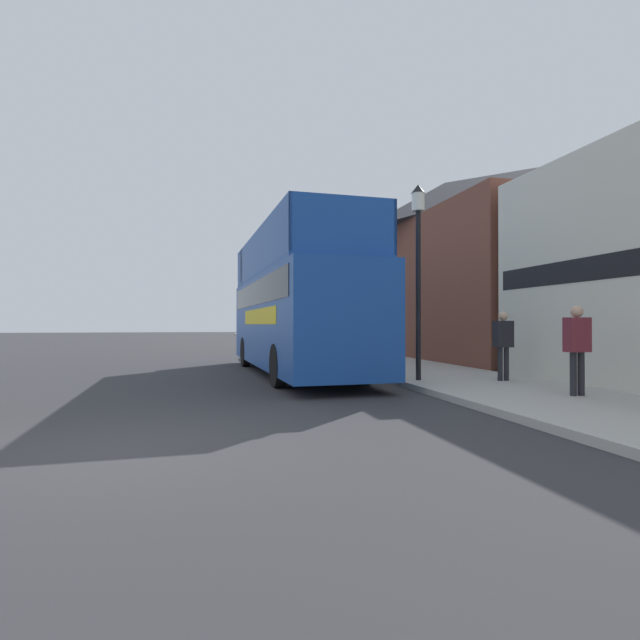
% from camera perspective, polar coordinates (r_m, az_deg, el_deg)
% --- Properties ---
extents(ground_plane, '(144.00, 144.00, 0.00)m').
position_cam_1_polar(ground_plane, '(27.51, -15.35, -3.68)').
color(ground_plane, '#333335').
extents(sidewalk, '(3.73, 108.00, 0.14)m').
position_cam_1_polar(sidewalk, '(25.38, 1.90, -3.81)').
color(sidewalk, '#ADAAA3').
rests_on(sidewalk, ground_plane).
extents(brick_terrace_rear, '(6.00, 17.38, 8.45)m').
position_cam_1_polar(brick_terrace_rear, '(25.15, 14.09, 5.65)').
color(brick_terrace_rear, brown).
rests_on(brick_terrace_rear, ground_plane).
extents(tour_bus, '(2.89, 10.54, 4.34)m').
position_cam_1_polar(tour_bus, '(15.51, -2.98, 0.94)').
color(tour_bus, '#19479E').
rests_on(tour_bus, ground_plane).
extents(parked_car_ahead_of_bus, '(2.06, 4.56, 1.33)m').
position_cam_1_polar(parked_car_ahead_of_bus, '(23.33, -4.41, -2.71)').
color(parked_car_ahead_of_bus, navy).
rests_on(parked_car_ahead_of_bus, ground_plane).
extents(pedestrian_second, '(0.47, 0.26, 1.78)m').
position_cam_1_polar(pedestrian_second, '(11.04, 27.31, -2.18)').
color(pedestrian_second, '#232328').
rests_on(pedestrian_second, sidewalk).
extents(pedestrian_third, '(0.45, 0.25, 1.72)m').
position_cam_1_polar(pedestrian_third, '(13.22, 20.21, -2.06)').
color(pedestrian_third, '#232328').
rests_on(pedestrian_third, sidewalk).
extents(lamp_post_nearest, '(0.35, 0.35, 4.94)m').
position_cam_1_polar(lamp_post_nearest, '(12.95, 11.16, 8.32)').
color(lamp_post_nearest, black).
rests_on(lamp_post_nearest, sidewalk).
extents(lamp_post_second, '(0.35, 0.35, 4.45)m').
position_cam_1_polar(lamp_post_second, '(20.34, 1.62, 4.26)').
color(lamp_post_second, black).
rests_on(lamp_post_second, sidewalk).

